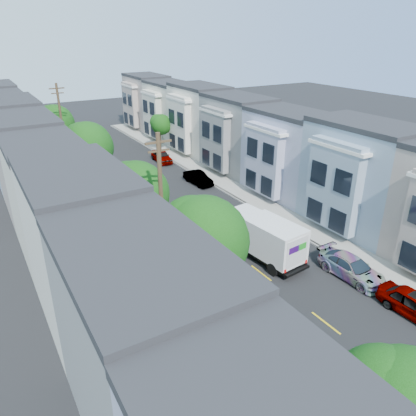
% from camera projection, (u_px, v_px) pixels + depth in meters
% --- Properties ---
extents(ground, '(160.00, 160.00, 0.00)m').
position_uv_depth(ground, '(261.00, 273.00, 27.83)').
color(ground, black).
rests_on(ground, ground).
extents(road_slab, '(12.00, 70.00, 0.02)m').
position_uv_depth(road_slab, '(167.00, 201.00, 39.61)').
color(road_slab, black).
rests_on(road_slab, ground).
extents(curb_left, '(0.30, 70.00, 0.15)m').
position_uv_depth(curb_left, '(107.00, 213.00, 36.75)').
color(curb_left, gray).
rests_on(curb_left, ground).
extents(curb_right, '(0.30, 70.00, 0.15)m').
position_uv_depth(curb_right, '(219.00, 188.00, 42.41)').
color(curb_right, gray).
rests_on(curb_right, ground).
extents(sidewalk_left, '(2.60, 70.00, 0.15)m').
position_uv_depth(sidewalk_left, '(92.00, 216.00, 36.14)').
color(sidewalk_left, gray).
rests_on(sidewalk_left, ground).
extents(sidewalk_right, '(2.60, 70.00, 0.15)m').
position_uv_depth(sidewalk_right, '(230.00, 186.00, 43.02)').
color(sidewalk_right, gray).
rests_on(sidewalk_right, ground).
extents(centerline, '(0.12, 70.00, 0.01)m').
position_uv_depth(centerline, '(167.00, 201.00, 39.61)').
color(centerline, gold).
rests_on(centerline, ground).
extents(townhouse_row_left, '(5.00, 70.00, 8.50)m').
position_uv_depth(townhouse_row_left, '(48.00, 227.00, 34.39)').
color(townhouse_row_left, '#A4A6C4').
rests_on(townhouse_row_left, ground).
extents(townhouse_row_right, '(5.00, 70.00, 8.50)m').
position_uv_depth(townhouse_row_right, '(258.00, 181.00, 44.83)').
color(townhouse_row_right, '#A4A6C4').
rests_on(townhouse_row_right, ground).
extents(tree_b, '(4.70, 4.70, 7.92)m').
position_uv_depth(tree_b, '(202.00, 242.00, 20.43)').
color(tree_b, black).
rests_on(tree_b, ground).
extents(tree_c, '(4.70, 4.70, 7.24)m').
position_uv_depth(tree_c, '(135.00, 195.00, 28.01)').
color(tree_c, black).
rests_on(tree_c, ground).
extents(tree_d, '(4.70, 4.70, 7.79)m').
position_uv_depth(tree_d, '(87.00, 148.00, 37.06)').
color(tree_d, black).
rests_on(tree_d, ground).
extents(tree_e, '(4.65, 4.65, 7.23)m').
position_uv_depth(tree_e, '(54.00, 124.00, 48.52)').
color(tree_e, black).
rests_on(tree_e, ground).
extents(tree_far_r, '(2.73, 2.73, 5.07)m').
position_uv_depth(tree_far_r, '(161.00, 125.00, 53.95)').
color(tree_far_r, black).
rests_on(tree_far_r, ground).
extents(utility_pole_near, '(1.60, 0.26, 10.00)m').
position_uv_depth(utility_pole_near, '(162.00, 215.00, 24.37)').
color(utility_pole_near, '#42301E').
rests_on(utility_pole_near, ground).
extents(utility_pole_far, '(1.60, 0.26, 10.00)m').
position_uv_depth(utility_pole_far, '(63.00, 130.00, 44.79)').
color(utility_pole_far, '#42301E').
rests_on(utility_pole_far, ground).
extents(fedex_truck, '(2.49, 6.47, 3.10)m').
position_uv_depth(fedex_truck, '(264.00, 236.00, 29.11)').
color(fedex_truck, silver).
rests_on(fedex_truck, ground).
extents(lead_sedan, '(2.39, 4.89, 1.34)m').
position_uv_depth(lead_sedan, '(212.00, 212.00, 35.55)').
color(lead_sedan, black).
rests_on(lead_sedan, ground).
extents(parked_left_b, '(1.90, 4.40, 1.31)m').
position_uv_depth(parked_left_b, '(258.00, 346.00, 20.53)').
color(parked_left_b, black).
rests_on(parked_left_b, ground).
extents(parked_left_c, '(2.33, 5.00, 1.39)m').
position_uv_depth(parked_left_c, '(207.00, 294.00, 24.47)').
color(parked_left_c, '#9194A9').
rests_on(parked_left_c, ground).
extents(parked_left_d, '(1.53, 4.22, 1.40)m').
position_uv_depth(parked_left_d, '(129.00, 215.00, 34.87)').
color(parked_left_d, '#480F0B').
rests_on(parked_left_d, ground).
extents(parked_right_a, '(1.84, 4.59, 1.48)m').
position_uv_depth(parked_right_a, '(415.00, 305.00, 23.46)').
color(parked_right_a, slate).
rests_on(parked_right_a, ground).
extents(parked_right_b, '(2.13, 4.81, 1.43)m').
position_uv_depth(parked_right_b, '(352.00, 268.00, 27.13)').
color(parked_right_b, silver).
rests_on(parked_right_b, ground).
extents(parked_right_c, '(1.68, 4.11, 1.34)m').
position_uv_depth(parked_right_c, '(198.00, 178.00, 43.57)').
color(parked_right_c, black).
rests_on(parked_right_c, ground).
extents(parked_right_d, '(2.18, 4.69, 1.47)m').
position_uv_depth(parked_right_d, '(162.00, 156.00, 50.86)').
color(parked_right_d, '#071A3C').
rests_on(parked_right_d, ground).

